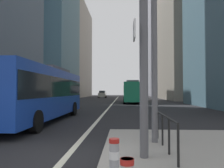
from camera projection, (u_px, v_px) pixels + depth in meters
name	position (u px, v px, depth m)	size (l,w,h in m)	color
ground_plane	(109.00, 107.00, 25.98)	(160.00, 160.00, 0.00)	black
lane_centre_line	(113.00, 103.00, 35.97)	(0.20, 80.00, 0.01)	beige
office_tower_left_mid	(41.00, 21.00, 48.42)	(13.49, 16.38, 33.94)	slate
office_tower_left_far	(69.00, 52.00, 73.34)	(11.63, 24.78, 29.37)	gray
office_tower_right_far	(167.00, 14.00, 79.49)	(11.72, 22.27, 57.76)	gray
city_bus_blue_oncoming	(41.00, 91.00, 13.60)	(2.78, 11.18, 3.40)	#14389E
city_bus_red_receding	(132.00, 91.00, 35.73)	(2.85, 11.57, 3.40)	#198456
car_oncoming_mid	(102.00, 94.00, 60.36)	(2.07, 4.25, 1.94)	#B2A899
car_receding_near	(129.00, 94.00, 57.00)	(2.18, 4.62, 1.94)	black
traffic_signal_gantry	(70.00, 5.00, 5.94)	(5.83, 0.65, 6.00)	#515156
bollard_right	(114.00, 158.00, 4.18)	(0.20, 0.20, 0.80)	#99999E
pedestrian_railing	(165.00, 126.00, 6.52)	(0.06, 3.08, 0.98)	black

